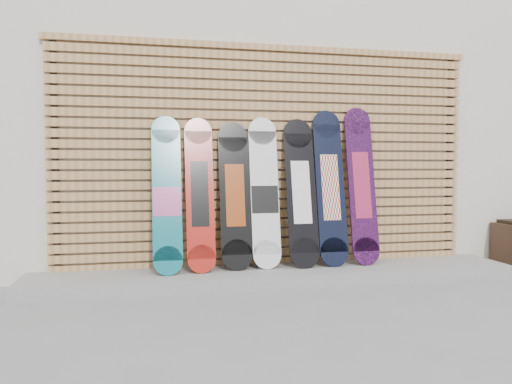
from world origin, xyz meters
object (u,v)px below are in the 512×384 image
Objects in this scene: snowboard_6 at (362,185)px; snowboard_5 at (330,187)px; snowboard_2 at (235,195)px; snowboard_4 at (301,192)px; snowboard_1 at (200,194)px; snowboard_0 at (167,195)px; snowboard_3 at (265,193)px.

snowboard_5 is at bearing -179.78° from snowboard_6.
snowboard_4 is (0.65, -0.02, 0.02)m from snowboard_2.
snowboard_2 is 1.29m from snowboard_6.
snowboard_6 is (1.63, 0.01, 0.07)m from snowboard_1.
snowboard_0 is 0.92× the size of snowboard_6.
snowboard_6 is at bearing -0.99° from snowboard_3.
snowboard_1 is 1.03× the size of snowboard_2.
snowboard_3 is at bearing 2.40° from snowboard_1.
snowboard_3 is at bearing 0.64° from snowboard_2.
snowboard_1 is 0.94× the size of snowboard_5.
snowboard_1 is (0.30, 0.02, 0.01)m from snowboard_0.
snowboard_0 is 1.60m from snowboard_5.
snowboard_0 is 1.00× the size of snowboard_4.
snowboard_0 is 1.01× the size of snowboard_1.
snowboard_4 is (1.29, 0.02, 0.01)m from snowboard_0.
snowboard_0 is at bearing -179.16° from snowboard_6.
snowboard_4 is at bearing -179.41° from snowboard_5.
snowboard_2 is 0.29m from snowboard_3.
snowboard_4 is (0.99, 0.00, 0.00)m from snowboard_1.
snowboard_1 is at bearing -179.68° from snowboard_6.
snowboard_6 reaches higher than snowboard_2.
snowboard_3 is (0.63, 0.03, -0.00)m from snowboard_1.
snowboard_6 reaches higher than snowboard_0.
snowboard_1 is 0.63m from snowboard_3.
snowboard_3 is at bearing 176.59° from snowboard_4.
snowboard_0 is at bearing -176.24° from snowboard_2.
snowboard_0 is at bearing -179.03° from snowboard_5.
snowboard_4 reaches higher than snowboard_1.
snowboard_3 is (0.93, 0.05, 0.00)m from snowboard_0.
snowboard_1 is 0.34m from snowboard_2.
snowboard_5 is 0.98× the size of snowboard_6.
snowboard_1 is at bearing -179.72° from snowboard_4.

